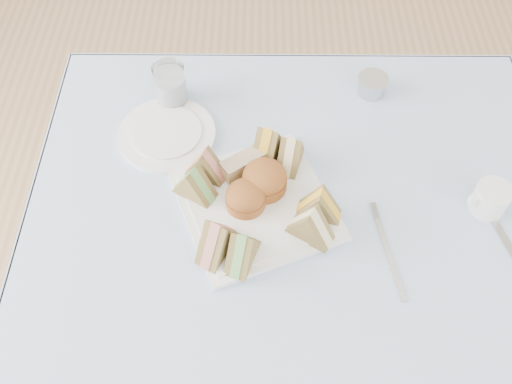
{
  "coord_description": "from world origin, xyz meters",
  "views": [
    {
      "loc": [
        -0.07,
        -0.51,
        1.64
      ],
      "look_at": [
        -0.08,
        0.09,
        0.8
      ],
      "focal_mm": 40.0,
      "sensor_mm": 36.0,
      "label": 1
    }
  ],
  "objects_px": {
    "table": "(288,327)",
    "serving_plate": "(256,205)",
    "water_glass": "(170,86)",
    "creamer_jug": "(491,199)"
  },
  "relations": [
    {
      "from": "serving_plate",
      "to": "water_glass",
      "type": "distance_m",
      "value": 0.33
    },
    {
      "from": "water_glass",
      "to": "creamer_jug",
      "type": "height_order",
      "value": "water_glass"
    },
    {
      "from": "table",
      "to": "water_glass",
      "type": "xyz_separation_m",
      "value": [
        -0.26,
        0.36,
        0.42
      ]
    },
    {
      "from": "serving_plate",
      "to": "creamer_jug",
      "type": "height_order",
      "value": "creamer_jug"
    },
    {
      "from": "table",
      "to": "serving_plate",
      "type": "xyz_separation_m",
      "value": [
        -0.08,
        0.09,
        0.38
      ]
    },
    {
      "from": "serving_plate",
      "to": "table",
      "type": "bearing_deg",
      "value": -71.12
    },
    {
      "from": "table",
      "to": "water_glass",
      "type": "bearing_deg",
      "value": 125.64
    },
    {
      "from": "creamer_jug",
      "to": "water_glass",
      "type": "bearing_deg",
      "value": 140.8
    },
    {
      "from": "creamer_jug",
      "to": "table",
      "type": "bearing_deg",
      "value": 178.42
    },
    {
      "from": "serving_plate",
      "to": "creamer_jug",
      "type": "distance_m",
      "value": 0.43
    }
  ]
}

